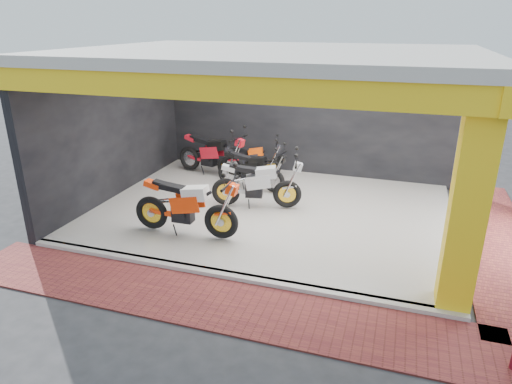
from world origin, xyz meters
TOP-DOWN VIEW (x-y plane):
  - ground at (0.00, 0.00)m, footprint 80.00×80.00m
  - showroom_floor at (0.00, 2.00)m, footprint 8.00×6.00m
  - showroom_ceiling at (0.00, 2.00)m, footprint 8.40×6.40m
  - back_wall at (0.00, 5.10)m, footprint 8.20×0.20m
  - left_wall at (-4.10, 2.00)m, footprint 0.20×6.20m
  - corner_column at (3.75, -0.75)m, footprint 0.50×0.50m
  - header_beam_front at (0.00, -1.00)m, footprint 8.40×0.30m
  - header_beam_right at (4.00, 2.00)m, footprint 0.30×6.40m
  - floor_kerb at (0.00, -1.02)m, footprint 8.00×0.20m
  - paver_front at (0.00, -1.80)m, footprint 9.00×1.40m
  - paver_right at (4.80, 2.00)m, footprint 1.40×7.00m
  - moto_hero at (-0.52, 0.18)m, footprint 2.42×0.93m
  - moto_row_a at (0.33, 2.16)m, footprint 2.36×1.28m
  - moto_row_b at (-0.25, 3.05)m, footprint 2.11×1.02m
  - moto_row_c at (-0.66, 4.15)m, footprint 2.00×1.07m
  - moto_row_d at (-1.63, 3.75)m, footprint 2.47×1.36m

SIDE VIEW (x-z plane):
  - ground at x=0.00m, z-range 0.00..0.00m
  - paver_front at x=0.00m, z-range 0.00..0.03m
  - paver_right at x=4.80m, z-range 0.00..0.03m
  - showroom_floor at x=0.00m, z-range 0.00..0.10m
  - floor_kerb at x=0.00m, z-range 0.00..0.10m
  - moto_row_c at x=-0.66m, z-range 0.10..1.26m
  - moto_row_b at x=-0.25m, z-range 0.10..1.34m
  - moto_row_a at x=0.33m, z-range 0.10..1.47m
  - moto_row_d at x=-1.63m, z-range 0.10..1.53m
  - moto_hero at x=-0.52m, z-range 0.10..1.57m
  - back_wall at x=0.00m, z-range 0.00..3.50m
  - left_wall at x=-4.10m, z-range 0.00..3.50m
  - corner_column at x=3.75m, z-range 0.00..3.50m
  - header_beam_front at x=0.00m, z-range 3.10..3.50m
  - header_beam_right at x=4.00m, z-range 3.10..3.50m
  - showroom_ceiling at x=0.00m, z-range 3.50..3.70m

